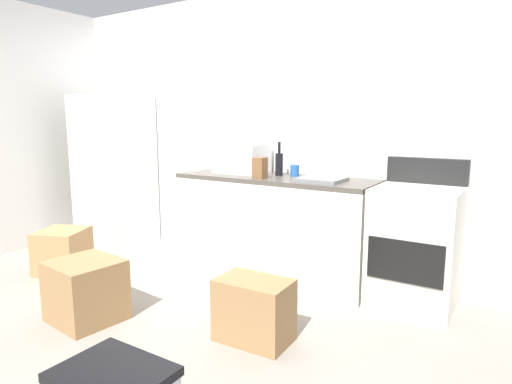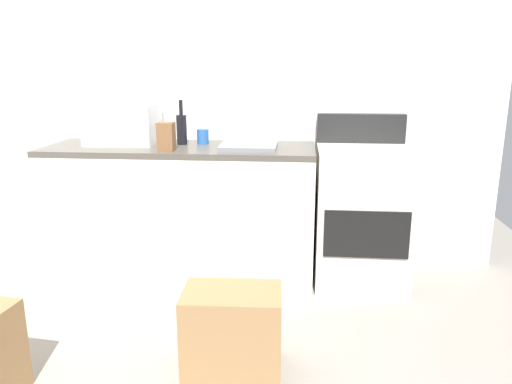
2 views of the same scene
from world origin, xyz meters
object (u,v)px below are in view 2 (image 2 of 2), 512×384
object	(u,v)px
microwave	(123,124)
cardboard_box_large	(232,330)
stove_oven	(361,213)
wine_bottle	(182,128)
knife_block	(166,137)
coffee_mug	(203,136)

from	to	relation	value
microwave	cardboard_box_large	size ratio (longest dim) A/B	0.99
microwave	cardboard_box_large	bearing A→B (deg)	-52.77
stove_oven	wine_bottle	size ratio (longest dim) A/B	3.67
wine_bottle	knife_block	size ratio (longest dim) A/B	1.67
stove_oven	knife_block	bearing A→B (deg)	-170.85
stove_oven	wine_bottle	distance (m)	1.34
cardboard_box_large	stove_oven	bearing A→B (deg)	57.47
coffee_mug	knife_block	size ratio (longest dim) A/B	0.56
stove_oven	coffee_mug	bearing A→B (deg)	174.26
stove_oven	cardboard_box_large	distance (m)	1.36
stove_oven	coffee_mug	size ratio (longest dim) A/B	11.00
knife_block	coffee_mug	bearing A→B (deg)	61.29
stove_oven	microwave	bearing A→B (deg)	177.66
stove_oven	microwave	xyz separation A→B (m)	(-1.63, 0.07, 0.57)
knife_block	cardboard_box_large	distance (m)	1.33
wine_bottle	knife_block	world-z (taller)	wine_bottle
stove_oven	coffee_mug	world-z (taller)	stove_oven
wine_bottle	cardboard_box_large	xyz separation A→B (m)	(0.50, -1.19, -0.81)
stove_oven	microwave	world-z (taller)	microwave
wine_bottle	stove_oven	bearing A→B (deg)	-3.18
cardboard_box_large	wine_bottle	bearing A→B (deg)	112.73
stove_oven	microwave	distance (m)	1.72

